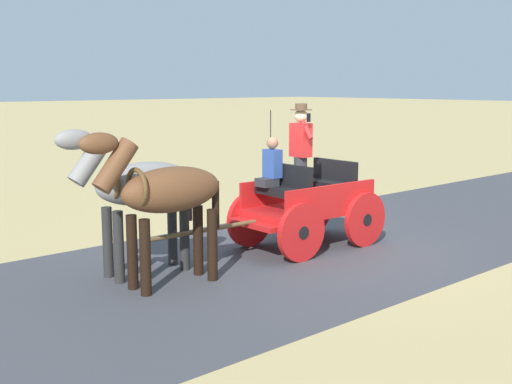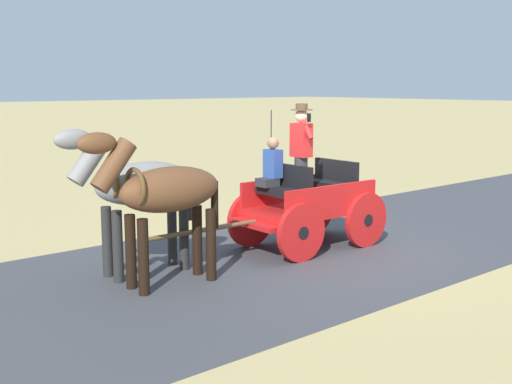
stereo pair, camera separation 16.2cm
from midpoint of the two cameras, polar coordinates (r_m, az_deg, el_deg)
ground_plane at (r=11.38m, az=5.67°, el=-4.86°), size 200.00×200.00×0.00m
road_surface at (r=11.38m, az=5.68°, el=-4.84°), size 5.32×160.00×0.01m
horse_drawn_carriage at (r=11.17m, az=3.89°, el=-0.82°), size 1.46×4.51×2.50m
horse_near_side at (r=8.97m, az=-8.58°, el=-0.14°), size 0.62×2.13×2.21m
horse_off_side at (r=9.59m, az=-10.84°, el=0.42°), size 0.65×2.13×2.21m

